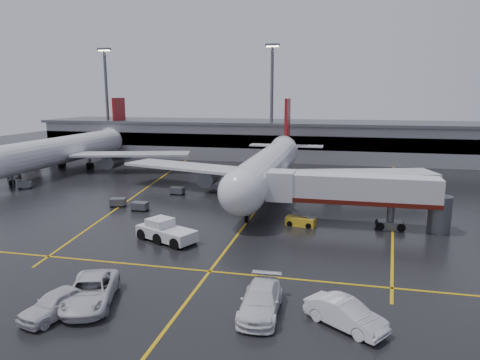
# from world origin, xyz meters

# --- Properties ---
(ground) EXTENTS (220.00, 220.00, 0.00)m
(ground) POSITION_xyz_m (0.00, 0.00, 0.00)
(ground) COLOR black
(ground) RESTS_ON ground
(apron_line_centre) EXTENTS (0.25, 90.00, 0.02)m
(apron_line_centre) POSITION_xyz_m (0.00, 0.00, 0.01)
(apron_line_centre) COLOR gold
(apron_line_centre) RESTS_ON ground
(apron_line_stop) EXTENTS (60.00, 0.25, 0.02)m
(apron_line_stop) POSITION_xyz_m (0.00, -22.00, 0.01)
(apron_line_stop) COLOR gold
(apron_line_stop) RESTS_ON ground
(apron_line_left) EXTENTS (9.99, 69.35, 0.02)m
(apron_line_left) POSITION_xyz_m (-20.00, 10.00, 0.01)
(apron_line_left) COLOR gold
(apron_line_left) RESTS_ON ground
(apron_line_right) EXTENTS (7.57, 69.64, 0.02)m
(apron_line_right) POSITION_xyz_m (18.00, 10.00, 0.01)
(apron_line_right) COLOR gold
(apron_line_right) RESTS_ON ground
(terminal) EXTENTS (122.00, 19.00, 8.60)m
(terminal) POSITION_xyz_m (0.00, 47.93, 4.32)
(terminal) COLOR gray
(terminal) RESTS_ON ground
(light_mast_left) EXTENTS (3.00, 1.20, 25.45)m
(light_mast_left) POSITION_xyz_m (-45.00, 42.00, 14.47)
(light_mast_left) COLOR #595B60
(light_mast_left) RESTS_ON ground
(light_mast_mid) EXTENTS (3.00, 1.20, 25.45)m
(light_mast_mid) POSITION_xyz_m (-5.00, 42.00, 14.47)
(light_mast_mid) COLOR #595B60
(light_mast_mid) RESTS_ON ground
(main_airliner) EXTENTS (48.80, 45.60, 14.10)m
(main_airliner) POSITION_xyz_m (0.00, 9.70, 4.21)
(main_airliner) COLOR silver
(main_airliner) RESTS_ON ground
(second_airliner) EXTENTS (48.80, 45.60, 14.10)m
(second_airliner) POSITION_xyz_m (-42.00, 21.70, 4.21)
(second_airliner) COLOR silver
(second_airliner) RESTS_ON ground
(jet_bridge) EXTENTS (19.90, 3.40, 6.05)m
(jet_bridge) POSITION_xyz_m (11.87, -6.00, 3.93)
(jet_bridge) COLOR silver
(jet_bridge) RESTS_ON ground
(pushback_tractor) EXTENTS (6.98, 5.04, 2.32)m
(pushback_tractor) POSITION_xyz_m (-6.72, -15.36, 0.92)
(pushback_tractor) COLOR silver
(pushback_tractor) RESTS_ON ground
(belt_loader) EXTENTS (3.49, 2.06, 2.08)m
(belt_loader) POSITION_xyz_m (6.23, -6.96, 0.51)
(belt_loader) COLOR yellow
(belt_loader) RESTS_ON ground
(service_van_a) EXTENTS (5.08, 7.41, 1.88)m
(service_van_a) POSITION_xyz_m (-6.52, -29.51, 0.94)
(service_van_a) COLOR silver
(service_van_a) RESTS_ON ground
(service_van_b) EXTENTS (2.78, 6.41, 1.84)m
(service_van_b) POSITION_xyz_m (5.50, -28.14, 0.92)
(service_van_b) COLOR white
(service_van_b) RESTS_ON ground
(service_van_c) EXTENTS (5.55, 4.68, 1.80)m
(service_van_c) POSITION_xyz_m (11.08, -28.71, 0.90)
(service_van_c) COLOR white
(service_van_c) RESTS_ON ground
(service_van_d) EXTENTS (3.42, 5.54, 1.76)m
(service_van_d) POSITION_xyz_m (-7.84, -31.54, 0.88)
(service_van_d) COLOR silver
(service_van_d) RESTS_ON ground
(baggage_cart_a) EXTENTS (2.00, 1.30, 1.12)m
(baggage_cart_a) POSITION_xyz_m (-14.51, -4.95, 0.63)
(baggage_cart_a) COLOR #595B60
(baggage_cart_a) RESTS_ON ground
(baggage_cart_b) EXTENTS (2.30, 1.84, 1.12)m
(baggage_cart_b) POSITION_xyz_m (-18.31, -3.62, 0.63)
(baggage_cart_b) COLOR #595B60
(baggage_cart_b) RESTS_ON ground
(baggage_cart_c) EXTENTS (2.08, 1.43, 1.12)m
(baggage_cart_c) POSITION_xyz_m (-13.23, 4.98, 0.63)
(baggage_cart_c) COLOR #595B60
(baggage_cart_c) RESTS_ON ground
(baggage_cart_d) EXTENTS (2.24, 1.71, 1.12)m
(baggage_cart_d) POSITION_xyz_m (-46.44, 10.78, 0.63)
(baggage_cart_d) COLOR #595B60
(baggage_cart_d) RESTS_ON ground
(baggage_cart_e) EXTENTS (2.38, 2.11, 1.12)m
(baggage_cart_e) POSITION_xyz_m (-38.44, 3.67, 0.63)
(baggage_cart_e) COLOR #595B60
(baggage_cart_e) RESTS_ON ground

